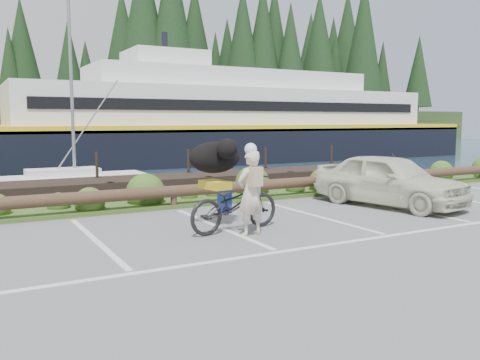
% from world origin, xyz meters
% --- Properties ---
extents(ground, '(72.00, 72.00, 0.00)m').
position_xyz_m(ground, '(0.00, 0.00, 0.00)').
color(ground, '#5D5D60').
extents(harbor_backdrop, '(170.00, 160.00, 30.00)m').
position_xyz_m(harbor_backdrop, '(0.39, 78.52, -0.00)').
color(harbor_backdrop, '#192D3E').
rests_on(harbor_backdrop, ground).
extents(vegetation_strip, '(34.00, 1.60, 0.10)m').
position_xyz_m(vegetation_strip, '(0.00, 5.30, 0.05)').
color(vegetation_strip, '#3D5B21').
rests_on(vegetation_strip, ground).
extents(log_rail, '(32.00, 0.30, 0.60)m').
position_xyz_m(log_rail, '(0.00, 4.60, 0.00)').
color(log_rail, '#443021').
rests_on(log_rail, ground).
extents(bicycle, '(2.28, 1.12, 1.15)m').
position_xyz_m(bicycle, '(0.13, 1.48, 0.57)').
color(bicycle, black).
rests_on(bicycle, ground).
extents(cyclist, '(0.68, 0.50, 1.70)m').
position_xyz_m(cyclist, '(0.21, 0.97, 0.85)').
color(cyclist, beige).
rests_on(cyclist, ground).
extents(dog, '(0.77, 1.26, 0.68)m').
position_xyz_m(dog, '(0.01, 2.17, 1.49)').
color(dog, black).
rests_on(dog, bicycle).
extents(parked_car, '(2.53, 4.40, 1.41)m').
position_xyz_m(parked_car, '(5.18, 2.22, 0.70)').
color(parked_car, beige).
rests_on(parked_car, ground).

